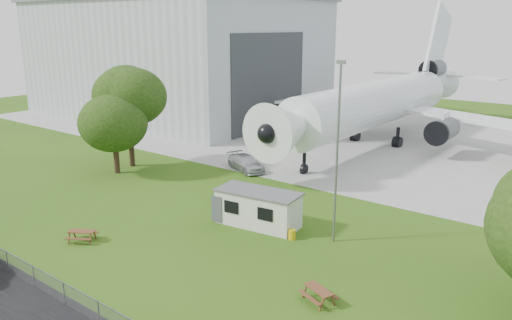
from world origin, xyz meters
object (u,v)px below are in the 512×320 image
Objects in this scene: hangar at (177,56)px; airliner at (381,101)px; picnic_east at (318,301)px; site_cabin at (258,208)px; picnic_west at (83,241)px.

airliner is (35.97, -0.14, -4.14)m from hangar.
hangar is 0.90× the size of airliner.
site_cabin is at bearing 166.27° from picnic_east.
picnic_east is (16.67, 3.20, 0.00)m from picnic_west.
hangar is 52.72m from picnic_west.
hangar is at bearing 98.03° from picnic_west.
picnic_west is (32.67, -40.28, -9.41)m from hangar.
picnic_east is at bearing -35.58° from site_cabin.
airliner is 31.11m from site_cabin.
hangar is 62.44m from picnic_east.
site_cabin is (4.42, -30.53, -3.96)m from airliner.
site_cabin is at bearing -81.76° from airliner.
airliner is at bearing 98.24° from site_cabin.
airliner is 6.92× the size of site_cabin.
picnic_east is (8.96, -6.41, -1.31)m from site_cabin.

